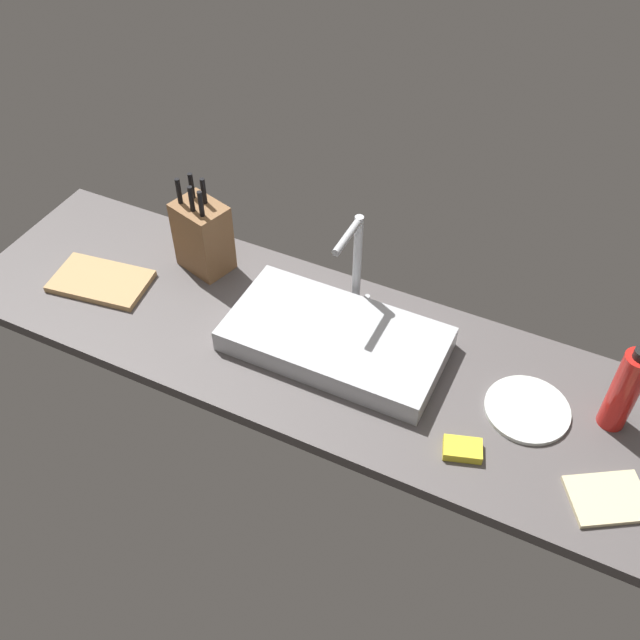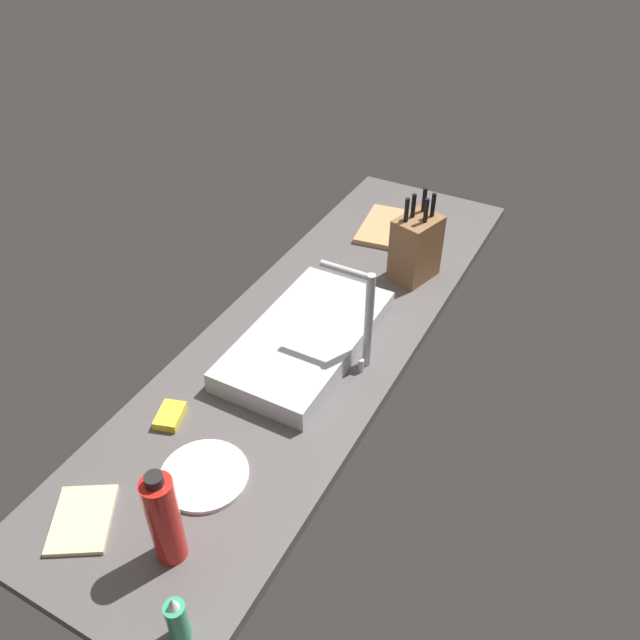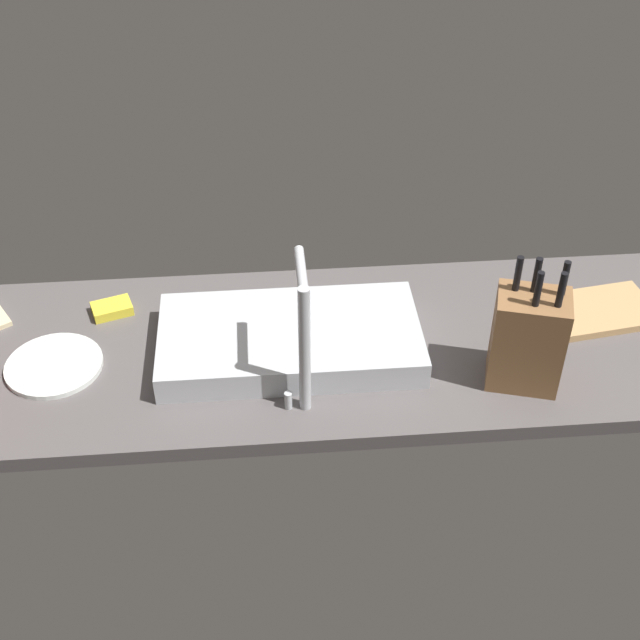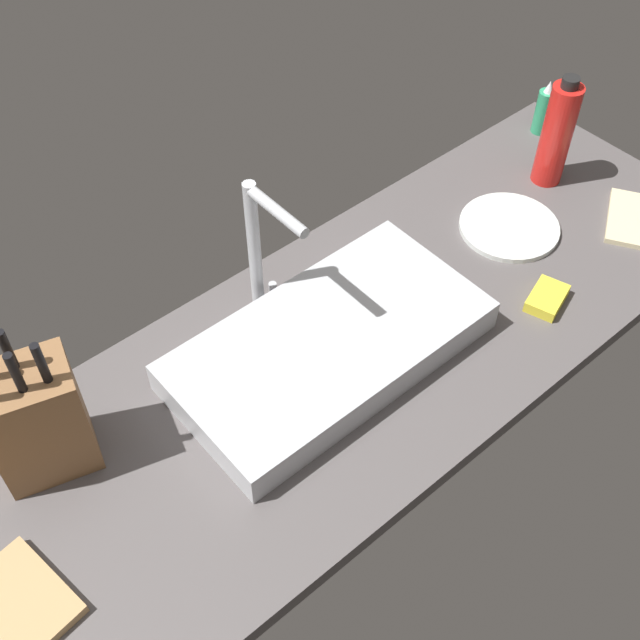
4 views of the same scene
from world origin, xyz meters
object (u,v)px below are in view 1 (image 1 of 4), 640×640
sink_basin (335,339)px  water_bottle (625,390)px  dish_sponge (462,449)px  faucet (356,258)px  dinner_plate (527,409)px  knife_block (203,236)px  dish_towel (608,498)px  cutting_board (101,281)px

sink_basin → water_bottle: 71.26cm
dish_sponge → faucet: bearing=141.9°
sink_basin → dish_sponge: 44.26cm
sink_basin → dinner_plate: sink_basin is taller
faucet → knife_block: faucet is taller
knife_block → dish_towel: bearing=3.0°
sink_basin → faucet: faucet is taller
faucet → dish_sponge: faucet is taller
sink_basin → dinner_plate: size_ratio=2.73×
faucet → dish_sponge: 56.76cm
faucet → dish_towel: (75.68, -31.42, -17.32)cm
dinner_plate → dish_sponge: size_ratio=2.33×
water_bottle → knife_block: bearing=177.0°
knife_block → cutting_board: bearing=-122.8°
dish_towel → dish_sponge: dish_sponge is taller
dish_towel → sink_basin: bearing=168.4°
dinner_plate → knife_block: bearing=173.1°
cutting_board → dinner_plate: cutting_board is taller
cutting_board → dish_towel: (145.50, -8.22, -0.30)cm
water_bottle → dinner_plate: (-19.00, -5.73, -11.46)cm
dish_towel → dinner_plate: bearing=143.6°
dinner_plate → water_bottle: bearing=16.8°
sink_basin → dish_towel: 75.30cm
sink_basin → water_bottle: size_ratio=2.23×
sink_basin → cutting_board: size_ratio=2.08×
knife_block → dish_towel: knife_block is taller
cutting_board → water_bottle: bearing=5.6°
knife_block → dinner_plate: 101.12cm
faucet → knife_block: size_ratio=1.03×
knife_block → water_bottle: knife_block is taller
cutting_board → dish_towel: 145.74cm
cutting_board → water_bottle: (142.15, 13.99, 11.16)cm
knife_block → water_bottle: (118.85, -6.33, 0.93)cm
cutting_board → dish_towel: bearing=-3.2°
water_bottle → dish_towel: 25.21cm
faucet → water_bottle: size_ratio=1.18×
sink_basin → knife_block: bearing=164.6°
dish_towel → knife_block: bearing=166.9°
sink_basin → cutting_board: 72.16cm
dinner_plate → dish_towel: (22.36, -16.48, 0.00)cm
sink_basin → knife_block: (-48.49, 13.38, 7.91)cm
cutting_board → dinner_plate: size_ratio=1.32×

